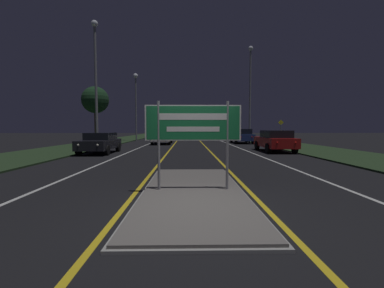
% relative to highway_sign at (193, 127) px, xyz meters
% --- Properties ---
extents(ground_plane, '(160.00, 160.00, 0.00)m').
position_rel_highway_sign_xyz_m(ground_plane, '(0.00, -1.32, -1.71)').
color(ground_plane, black).
extents(median_island, '(2.59, 6.43, 0.10)m').
position_rel_highway_sign_xyz_m(median_island, '(0.00, 0.00, -1.67)').
color(median_island, '#999993').
rests_on(median_island, ground_plane).
extents(verge_left, '(5.00, 100.00, 0.08)m').
position_rel_highway_sign_xyz_m(verge_left, '(-9.50, 18.68, -1.67)').
color(verge_left, '#23381E').
rests_on(verge_left, ground_plane).
extents(verge_right, '(5.00, 100.00, 0.08)m').
position_rel_highway_sign_xyz_m(verge_right, '(9.50, 18.68, -1.67)').
color(verge_right, '#23381E').
rests_on(verge_right, ground_plane).
extents(centre_line_yellow_left, '(0.12, 70.00, 0.01)m').
position_rel_highway_sign_xyz_m(centre_line_yellow_left, '(-1.49, 23.68, -1.71)').
color(centre_line_yellow_left, gold).
rests_on(centre_line_yellow_left, ground_plane).
extents(centre_line_yellow_right, '(0.12, 70.00, 0.01)m').
position_rel_highway_sign_xyz_m(centre_line_yellow_right, '(1.49, 23.68, -1.71)').
color(centre_line_yellow_right, gold).
rests_on(centre_line_yellow_right, ground_plane).
extents(lane_line_white_left, '(0.12, 70.00, 0.01)m').
position_rel_highway_sign_xyz_m(lane_line_white_left, '(-4.20, 23.68, -1.71)').
color(lane_line_white_left, silver).
rests_on(lane_line_white_left, ground_plane).
extents(lane_line_white_right, '(0.12, 70.00, 0.01)m').
position_rel_highway_sign_xyz_m(lane_line_white_right, '(4.20, 23.68, -1.71)').
color(lane_line_white_right, silver).
rests_on(lane_line_white_right, ground_plane).
extents(edge_line_white_left, '(0.10, 70.00, 0.01)m').
position_rel_highway_sign_xyz_m(edge_line_white_left, '(-7.20, 23.68, -1.71)').
color(edge_line_white_left, silver).
rests_on(edge_line_white_left, ground_plane).
extents(edge_line_white_right, '(0.10, 70.00, 0.01)m').
position_rel_highway_sign_xyz_m(edge_line_white_right, '(7.20, 23.68, -1.71)').
color(edge_line_white_right, silver).
rests_on(edge_line_white_right, ground_plane).
extents(highway_sign, '(2.43, 0.07, 2.26)m').
position_rel_highway_sign_xyz_m(highway_sign, '(0.00, 0.00, 0.00)').
color(highway_sign, gray).
rests_on(highway_sign, median_island).
extents(streetlight_left_near, '(0.47, 0.47, 9.21)m').
position_rel_highway_sign_xyz_m(streetlight_left_near, '(-6.64, 12.05, 3.93)').
color(streetlight_left_near, gray).
rests_on(streetlight_left_near, ground_plane).
extents(streetlight_left_far, '(0.61, 0.61, 8.51)m').
position_rel_highway_sign_xyz_m(streetlight_left_far, '(-6.63, 26.24, 4.23)').
color(streetlight_left_far, gray).
rests_on(streetlight_left_far, ground_plane).
extents(streetlight_right_near, '(0.49, 0.49, 10.16)m').
position_rel_highway_sign_xyz_m(streetlight_right_near, '(6.44, 20.52, 4.56)').
color(streetlight_right_near, gray).
rests_on(streetlight_right_near, ground_plane).
extents(car_receding_0, '(2.01, 4.38, 1.51)m').
position_rel_highway_sign_xyz_m(car_receding_0, '(6.08, 11.52, -0.92)').
color(car_receding_0, maroon).
rests_on(car_receding_0, ground_plane).
extents(car_receding_1, '(1.98, 4.72, 1.56)m').
position_rel_highway_sign_xyz_m(car_receding_1, '(5.86, 21.61, -0.90)').
color(car_receding_1, navy).
rests_on(car_receding_1, ground_plane).
extents(car_approaching_0, '(1.94, 4.12, 1.36)m').
position_rel_highway_sign_xyz_m(car_approaching_0, '(-5.92, 10.51, -0.99)').
color(car_approaching_0, black).
rests_on(car_approaching_0, ground_plane).
extents(car_approaching_1, '(1.97, 4.68, 1.37)m').
position_rel_highway_sign_xyz_m(car_approaching_1, '(-2.77, 20.32, -0.98)').
color(car_approaching_1, silver).
rests_on(car_approaching_1, ground_plane).
extents(warning_sign, '(0.60, 0.06, 2.50)m').
position_rel_highway_sign_xyz_m(warning_sign, '(10.21, 21.70, -0.13)').
color(warning_sign, gray).
rests_on(warning_sign, verge_right).
extents(roadside_palm_left, '(2.46, 2.46, 5.42)m').
position_rel_highway_sign_xyz_m(roadside_palm_left, '(-8.67, 17.58, 2.53)').
color(roadside_palm_left, '#4C3823').
rests_on(roadside_palm_left, verge_left).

